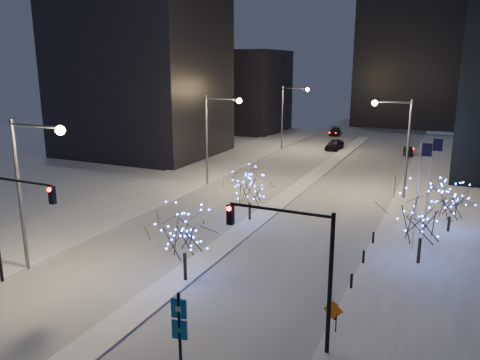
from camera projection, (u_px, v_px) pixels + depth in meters
The scene contains 25 objects.
ground at pixel (132, 316), 25.38m from camera, with size 160.00×160.00×0.00m, color silver.
road at pixel (312, 178), 56.26m from camera, with size 20.00×130.00×0.02m, color silver.
median at pixel (300, 187), 51.84m from camera, with size 2.00×80.00×0.15m, color white.
east_sidewalk at pixel (443, 236), 36.95m from camera, with size 10.00×90.00×0.15m, color white.
west_sidewalk at pixel (141, 195), 48.67m from camera, with size 8.00×90.00×0.15m, color white.
filler_west_near at pixel (141, 73), 69.11m from camera, with size 22.00×18.00×24.00m, color black.
filler_west_far at pixel (238, 91), 95.74m from camera, with size 18.00×16.00×16.00m, color black.
horizon_block at pixel (418, 27), 99.10m from camera, with size 24.00×14.00×42.00m, color black.
street_lamp_w_near at pixel (29, 176), 29.19m from camera, with size 4.40×0.56×10.00m.
street_lamp_w_mid at pixel (215, 128), 51.26m from camera, with size 4.40×0.56×10.00m.
street_lamp_w_far at pixel (289, 109), 73.32m from camera, with size 4.40×0.56×10.00m.
street_lamp_east at pixel (399, 136), 46.23m from camera, with size 3.90×0.56×10.00m.
traffic_signal_west at pixel (11, 213), 27.64m from camera, with size 5.26×0.43×7.00m.
traffic_signal_east at pixel (298, 255), 21.50m from camera, with size 5.26×0.43×7.00m.
flagpoles at pixel (424, 184), 34.05m from camera, with size 1.35×2.60×8.00m.
bollards at pixel (358, 268), 29.94m from camera, with size 0.16×12.16×0.90m.
car_near at pixel (335, 144), 74.84m from camera, with size 1.95×4.85×1.65m, color black.
car_mid at pixel (408, 151), 70.45m from camera, with size 1.36×3.90×1.29m, color black.
car_far at pixel (335, 132), 90.16m from camera, with size 1.95×4.80×1.39m, color black.
holiday_tree_median_near at pixel (184, 232), 28.61m from camera, with size 3.75×3.75×4.79m.
holiday_tree_median_far at pixel (250, 188), 40.07m from camera, with size 4.83×4.83×4.50m.
holiday_tree_plaza_near at pixel (423, 213), 31.00m from camera, with size 6.20×6.20×5.69m.
holiday_tree_plaza_far at pixel (451, 201), 37.26m from camera, with size 3.80×3.80×4.20m.
wayfinding_sign at pixel (179, 325), 20.08m from camera, with size 0.70×0.20×3.92m.
construction_sign at pixel (333, 313), 23.45m from camera, with size 1.02×0.05×1.68m.
Camera 1 is at (14.86, -18.33, 13.29)m, focal length 35.00 mm.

